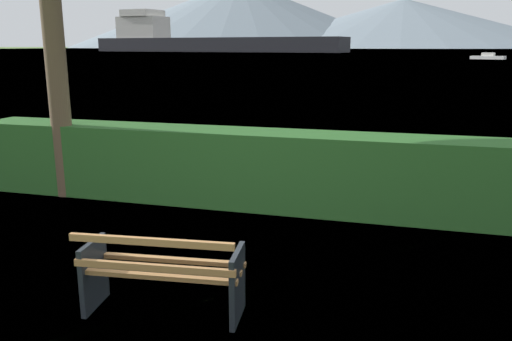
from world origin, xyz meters
The scene contains 7 objects.
ground_plane centered at (0.00, 0.00, 0.00)m, with size 1400.00×1400.00×0.00m, color #567A38.
water_surface centered at (0.00, 308.03, 0.00)m, with size 620.00×620.00×0.00m, color slate.
park_bench centered at (0.01, -0.06, 0.42)m, with size 1.55×0.72×0.87m.
hedge_row centered at (0.00, 3.52, 0.60)m, with size 9.83×0.85×1.20m, color #285B23.
cargo_ship_large centered at (-80.11, 199.59, 4.80)m, with size 110.14×34.92×17.17m.
fishing_boat_near centered at (17.35, 101.75, 0.43)m, with size 6.22×4.10×1.22m.
distant_hills centered at (32.26, 600.94, 33.53)m, with size 878.98×391.25×75.65m.
Camera 1 is at (2.05, -4.14, 2.50)m, focal length 36.30 mm.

